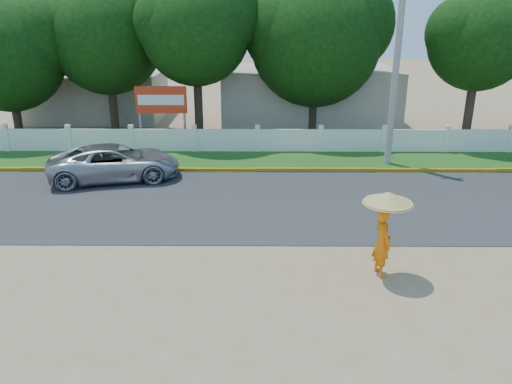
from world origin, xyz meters
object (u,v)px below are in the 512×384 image
at_px(utility_pole, 396,67).
at_px(billboard, 161,103).
at_px(vehicle, 115,163).
at_px(monk_with_parasol, 385,222).

height_order(utility_pole, billboard, utility_pole).
bearing_deg(utility_pole, billboard, 163.92).
height_order(vehicle, monk_with_parasol, monk_with_parasol).
bearing_deg(billboard, vehicle, -100.31).
height_order(monk_with_parasol, billboard, billboard).
distance_m(utility_pole, monk_with_parasol, 10.53).
distance_m(monk_with_parasol, billboard, 15.12).
bearing_deg(vehicle, utility_pole, -92.50).
xyz_separation_m(vehicle, monk_with_parasol, (8.88, -7.57, 0.76)).
xyz_separation_m(monk_with_parasol, billboard, (-7.92, 12.87, 0.68)).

